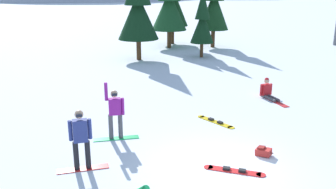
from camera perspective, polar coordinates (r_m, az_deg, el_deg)
The scene contains 11 objects.
ground_plane at distance 10.60m, azimuth 7.87°, elevation -11.57°, with size 800.00×800.00×0.00m, color silver.
snowboarder_foreground at distance 10.39m, azimuth -13.51°, elevation -6.72°, with size 1.47×0.47×1.78m.
snowboarder_midground at distance 12.22m, azimuth -8.30°, elevation -2.85°, with size 1.55×0.40×1.99m.
snowboarder_background at distance 17.33m, azimuth 15.43°, elevation 0.48°, with size 0.77×1.79×0.93m.
loose_snowboard_near_right at distance 13.98m, azimuth 7.45°, elevation -4.23°, with size 1.21×1.63×0.09m.
loose_snowboard_near_left at distance 10.57m, azimuth 10.34°, elevation -11.66°, with size 1.68×0.96×0.09m.
backpack_red at distance 11.61m, azimuth 14.73°, elevation -8.63°, with size 0.56×0.54×0.28m.
pine_tree_slender at distance 30.55m, azimuth 7.24°, elevation 14.08°, with size 2.45×2.45×6.63m.
pine_tree_twin at distance 25.12m, azimuth -4.75°, elevation 13.45°, with size 2.77×2.77×6.52m.
pine_tree_tall at distance 26.13m, azimuth 5.41°, elevation 11.43°, with size 1.66×1.66×4.74m.
pine_tree_leaning at distance 30.04m, azimuth 0.17°, elevation 14.18°, with size 2.85×2.85×6.63m.
Camera 1 is at (-2.57, -8.98, 5.02)m, focal length 38.88 mm.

